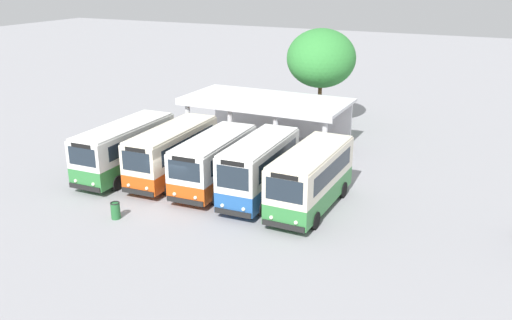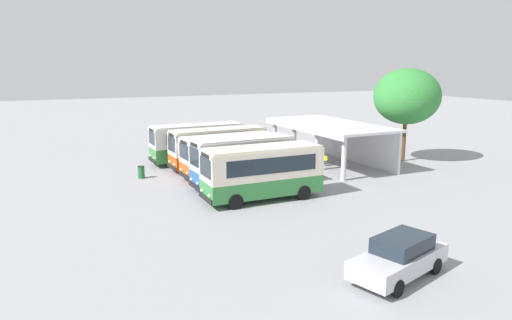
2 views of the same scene
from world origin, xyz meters
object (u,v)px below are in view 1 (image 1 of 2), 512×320
(city_bus_nearest_orange, at_px, (125,147))
(city_bus_second_in_row, at_px, (173,151))
(litter_bin_apron, at_px, (115,210))
(waiting_chair_end_by_column, at_px, (253,138))
(city_bus_fifth_blue, at_px, (311,177))
(waiting_chair_second_from_end, at_px, (261,139))
(waiting_chair_middle_seat, at_px, (269,140))
(city_bus_fourth_amber, at_px, (259,167))
(city_bus_middle_cream, at_px, (214,160))

(city_bus_nearest_orange, bearing_deg, city_bus_second_in_row, 12.99)
(litter_bin_apron, bearing_deg, waiting_chair_end_by_column, 86.66)
(city_bus_fifth_blue, distance_m, waiting_chair_second_from_end, 11.38)
(city_bus_fifth_blue, bearing_deg, litter_bin_apron, -146.86)
(waiting_chair_middle_seat, xyz_separation_m, litter_bin_apron, (-2.11, -14.42, -0.07))
(city_bus_nearest_orange, xyz_separation_m, city_bus_fourth_amber, (9.13, 0.17, 0.08))
(city_bus_fourth_amber, bearing_deg, litter_bin_apron, -134.50)
(city_bus_second_in_row, distance_m, waiting_chair_second_from_end, 8.57)
(waiting_chair_end_by_column, distance_m, litter_bin_apron, 14.39)
(city_bus_fourth_amber, relative_size, waiting_chair_end_by_column, 8.10)
(city_bus_fourth_amber, height_order, litter_bin_apron, city_bus_fourth_amber)
(city_bus_nearest_orange, xyz_separation_m, litter_bin_apron, (3.59, -5.46, -1.33))
(city_bus_nearest_orange, distance_m, waiting_chair_second_from_end, 10.35)
(city_bus_fourth_amber, relative_size, litter_bin_apron, 7.74)
(city_bus_middle_cream, height_order, waiting_chair_middle_seat, city_bus_middle_cream)
(waiting_chair_middle_seat, bearing_deg, city_bus_nearest_orange, -122.47)
(city_bus_fifth_blue, xyz_separation_m, waiting_chair_second_from_end, (-7.11, 8.80, -1.29))
(city_bus_second_in_row, distance_m, waiting_chair_end_by_column, 8.41)
(city_bus_fifth_blue, bearing_deg, waiting_chair_end_by_column, 131.46)
(city_bus_second_in_row, relative_size, city_bus_fourth_amber, 1.11)
(waiting_chair_end_by_column, bearing_deg, litter_bin_apron, -93.34)
(city_bus_fourth_amber, bearing_deg, city_bus_middle_cream, 174.35)
(city_bus_middle_cream, bearing_deg, waiting_chair_middle_seat, 92.62)
(city_bus_fifth_blue, height_order, waiting_chair_middle_seat, city_bus_fifth_blue)
(city_bus_nearest_orange, distance_m, city_bus_fifth_blue, 12.17)
(waiting_chair_end_by_column, distance_m, waiting_chair_middle_seat, 1.27)
(city_bus_second_in_row, height_order, litter_bin_apron, city_bus_second_in_row)
(city_bus_middle_cream, height_order, waiting_chair_end_by_column, city_bus_middle_cream)
(city_bus_middle_cream, bearing_deg, waiting_chair_second_from_end, 96.90)
(city_bus_fifth_blue, height_order, litter_bin_apron, city_bus_fifth_blue)
(waiting_chair_middle_seat, bearing_deg, waiting_chair_end_by_column, -177.71)
(city_bus_second_in_row, height_order, waiting_chair_end_by_column, city_bus_second_in_row)
(waiting_chair_middle_seat, bearing_deg, city_bus_middle_cream, -87.38)
(city_bus_nearest_orange, distance_m, city_bus_second_in_row, 3.12)
(litter_bin_apron, bearing_deg, city_bus_second_in_row, 95.07)
(city_bus_fifth_blue, distance_m, litter_bin_apron, 10.34)
(city_bus_second_in_row, xyz_separation_m, waiting_chair_end_by_column, (1.38, 8.20, -1.26))
(city_bus_nearest_orange, height_order, city_bus_fifth_blue, city_bus_fifth_blue)
(city_bus_second_in_row, height_order, waiting_chair_second_from_end, city_bus_second_in_row)
(city_bus_fourth_amber, relative_size, city_bus_fifth_blue, 0.95)
(waiting_chair_end_by_column, bearing_deg, city_bus_nearest_orange, -116.45)
(city_bus_second_in_row, bearing_deg, city_bus_nearest_orange, -167.01)
(city_bus_fifth_blue, bearing_deg, city_bus_middle_cream, 176.85)
(city_bus_fifth_blue, relative_size, litter_bin_apron, 8.18)
(city_bus_second_in_row, relative_size, city_bus_fifth_blue, 1.05)
(waiting_chair_second_from_end, relative_size, litter_bin_apron, 0.96)
(city_bus_nearest_orange, height_order, city_bus_middle_cream, city_bus_nearest_orange)
(city_bus_fifth_blue, bearing_deg, city_bus_nearest_orange, -179.35)
(city_bus_second_in_row, relative_size, litter_bin_apron, 8.60)
(city_bus_nearest_orange, xyz_separation_m, waiting_chair_second_from_end, (5.06, 8.93, -1.27))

